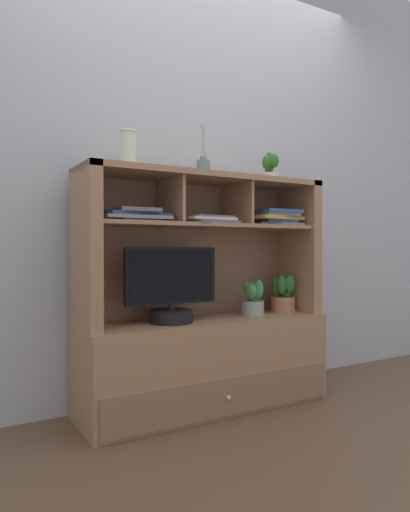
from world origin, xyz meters
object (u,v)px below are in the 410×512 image
object	(u,v)px
potted_succulent	(271,167)
media_console	(204,334)
magazine_stack_right	(276,218)
potted_fern	(283,297)
magazine_stack_left	(207,220)
diffuser_bottle	(203,167)
magazine_stack_centre	(135,215)
ceramic_vase	(128,149)
tv_monitor	(171,292)
potted_orchid	(253,299)

from	to	relation	value
potted_succulent	media_console	bearing A→B (deg)	178.84
magazine_stack_right	potted_succulent	size ratio (longest dim) A/B	1.92
potted_fern	magazine_stack_left	world-z (taller)	magazine_stack_left
media_console	diffuser_bottle	size ratio (longest dim) A/B	4.87
magazine_stack_centre	ceramic_vase	xyz separation A→B (m)	(-0.02, 0.03, 0.32)
diffuser_bottle	ceramic_vase	xyz separation A→B (m)	(-0.44, -0.03, 0.04)
tv_monitor	magazine_stack_left	world-z (taller)	magazine_stack_left
potted_orchid	potted_fern	size ratio (longest dim) A/B	0.93
magazine_stack_right	tv_monitor	bearing A→B (deg)	178.75
potted_succulent	potted_orchid	bearing A→B (deg)	-168.47
magazine_stack_right	media_console	bearing A→B (deg)	172.56
magazine_stack_centre	potted_orchid	bearing A→B (deg)	0.95
potted_orchid	potted_succulent	size ratio (longest dim) A/B	1.18
potted_orchid	magazine_stack_centre	size ratio (longest dim) A/B	0.59
potted_orchid	ceramic_vase	size ratio (longest dim) A/B	1.13
media_console	diffuser_bottle	bearing A→B (deg)	90.00
media_console	ceramic_vase	distance (m)	1.04
tv_monitor	potted_succulent	xyz separation A→B (m)	(0.66, 0.03, 0.69)
tv_monitor	potted_fern	distance (m)	0.75
potted_fern	diffuser_bottle	distance (m)	0.90
tv_monitor	magazine_stack_centre	bearing A→B (deg)	-178.03
media_console	potted_fern	world-z (taller)	media_console
tv_monitor	magazine_stack_centre	size ratio (longest dim) A/B	1.43
potted_orchid	potted_succulent	distance (m)	0.77
media_console	potted_orchid	size ratio (longest dim) A/B	6.57
tv_monitor	diffuser_bottle	world-z (taller)	diffuser_bottle
potted_orchid	magazine_stack_centre	bearing A→B (deg)	-179.05
potted_fern	diffuser_bottle	xyz separation A→B (m)	(-0.53, 0.03, 0.73)
media_console	magazine_stack_centre	bearing A→B (deg)	-173.14
diffuser_bottle	potted_succulent	distance (m)	0.44
magazine_stack_left	potted_succulent	distance (m)	0.56
potted_orchid	potted_succulent	world-z (taller)	potted_succulent
magazine_stack_right	potted_succulent	world-z (taller)	potted_succulent
potted_fern	potted_succulent	xyz separation A→B (m)	(-0.09, 0.01, 0.76)
magazine_stack_right	ceramic_vase	bearing A→B (deg)	177.56
tv_monitor	potted_succulent	world-z (taller)	potted_succulent
potted_fern	potted_succulent	distance (m)	0.77
ceramic_vase	potted_fern	bearing A→B (deg)	0.08
tv_monitor	potted_fern	xyz separation A→B (m)	(0.74, 0.02, -0.07)
magazine_stack_right	potted_succulent	distance (m)	0.30
potted_fern	magazine_stack_left	size ratio (longest dim) A/B	0.73
potted_orchid	potted_fern	bearing A→B (deg)	4.81
potted_orchid	magazine_stack_left	distance (m)	0.53
magazine_stack_centre	magazine_stack_right	world-z (taller)	magazine_stack_right
media_console	magazine_stack_right	size ratio (longest dim) A/B	4.04
media_console	magazine_stack_left	xyz separation A→B (m)	(-0.01, -0.05, 0.61)
magazine_stack_right	diffuser_bottle	bearing A→B (deg)	171.09
media_console	potted_orchid	distance (m)	0.35
magazine_stack_centre	diffuser_bottle	bearing A→B (deg)	8.42
ceramic_vase	potted_succulent	bearing A→B (deg)	0.72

